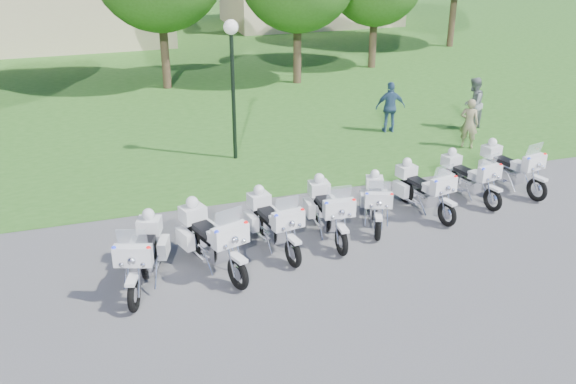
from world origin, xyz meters
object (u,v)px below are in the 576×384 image
object	(u,v)px
motorcycle_0	(143,254)
motorcycle_4	(376,201)
motorcycle_6	(468,177)
bystander_a	(469,124)
motorcycle_2	(273,222)
lamp_post	(232,56)
motorcycle_3	(328,210)
bystander_c	(390,107)
motorcycle_1	(211,238)
bystander_b	(473,104)
motorcycle_5	(423,189)
motorcycle_7	(510,167)

from	to	relation	value
motorcycle_0	motorcycle_4	xyz separation A→B (m)	(5.76, 1.04, -0.09)
motorcycle_6	bystander_a	world-z (taller)	bystander_a
motorcycle_2	lamp_post	bearing A→B (deg)	-104.99
motorcycle_0	bystander_a	world-z (taller)	bystander_a
motorcycle_3	lamp_post	bearing A→B (deg)	-78.32
motorcycle_2	bystander_c	xyz separation A→B (m)	(6.31, 6.78, 0.23)
motorcycle_2	bystander_a	bearing A→B (deg)	-160.20
motorcycle_1	motorcycle_2	distance (m)	1.59
motorcycle_2	motorcycle_4	size ratio (longest dim) A/B	1.15
motorcycle_4	motorcycle_6	size ratio (longest dim) A/B	0.92
motorcycle_0	motorcycle_6	world-z (taller)	motorcycle_0
bystander_b	motorcycle_2	bearing A→B (deg)	-1.23
motorcycle_3	motorcycle_4	distance (m)	1.37
motorcycle_4	motorcycle_6	xyz separation A→B (m)	(3.01, 0.62, 0.03)
motorcycle_4	motorcycle_6	distance (m)	3.08
motorcycle_4	lamp_post	xyz separation A→B (m)	(-2.23, 5.49, 2.63)
motorcycle_0	motorcycle_5	world-z (taller)	motorcycle_0
motorcycle_0	lamp_post	size ratio (longest dim) A/B	0.55
motorcycle_0	bystander_b	xyz separation A→B (m)	(12.17, 6.76, 0.24)
bystander_a	motorcycle_7	bearing A→B (deg)	118.70
motorcycle_3	motorcycle_5	world-z (taller)	motorcycle_3
motorcycle_3	bystander_a	world-z (taller)	bystander_a
motorcycle_0	bystander_b	world-z (taller)	bystander_b
motorcycle_2	motorcycle_7	distance (m)	7.35
motorcycle_3	bystander_c	bearing A→B (deg)	-123.51
bystander_a	motorcycle_2	bearing A→B (deg)	71.41
motorcycle_2	motorcycle_6	size ratio (longest dim) A/B	1.06
motorcycle_0	lamp_post	xyz separation A→B (m)	(3.54, 6.53, 2.54)
motorcycle_2	bystander_b	bearing A→B (deg)	-155.93
motorcycle_2	motorcycle_3	world-z (taller)	motorcycle_3
motorcycle_0	motorcycle_4	bearing A→B (deg)	-151.73
bystander_a	motorcycle_0	bearing A→B (deg)	67.03
lamp_post	bystander_b	bearing A→B (deg)	1.50
motorcycle_3	motorcycle_5	distance (m)	2.84
motorcycle_1	motorcycle_4	xyz separation A→B (m)	(4.30, 0.87, -0.12)
motorcycle_2	bystander_a	xyz separation A→B (m)	(8.02, 4.53, 0.16)
motorcycle_0	bystander_c	bearing A→B (deg)	-123.42
bystander_b	bystander_c	xyz separation A→B (m)	(-2.88, 0.65, -0.04)
motorcycle_1	lamp_post	size ratio (longest dim) A/B	0.58
motorcycle_4	bystander_a	bearing A→B (deg)	-120.81
motorcycle_7	bystander_a	size ratio (longest dim) A/B	1.39
motorcycle_2	bystander_a	size ratio (longest dim) A/B	1.42
motorcycle_0	motorcycle_1	size ratio (longest dim) A/B	0.96
bystander_b	motorcycle_4	bearing A→B (deg)	6.78
motorcycle_6	motorcycle_7	bearing A→B (deg)	176.52
motorcycle_7	lamp_post	distance (m)	8.56
motorcycle_1	motorcycle_3	xyz separation A→B (m)	(2.95, 0.63, -0.05)
motorcycle_2	motorcycle_7	world-z (taller)	motorcycle_2
motorcycle_4	bystander_b	distance (m)	8.59
motorcycle_2	motorcycle_6	world-z (taller)	motorcycle_2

